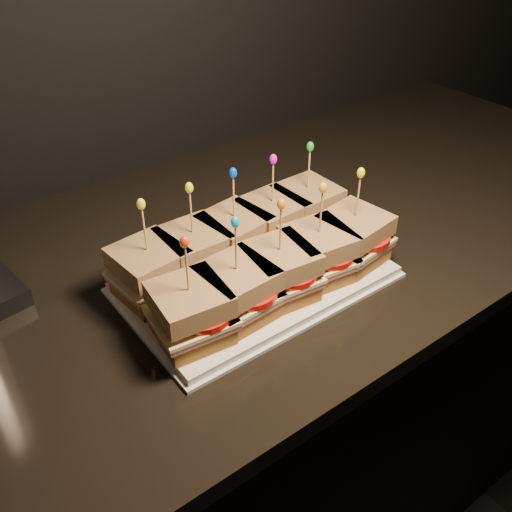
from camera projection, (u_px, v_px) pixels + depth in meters
cabinet at (185, 443)px, 1.19m from camera, size 2.14×0.69×0.83m
granite_slab at (166, 281)px, 0.94m from camera, size 2.18×0.73×0.03m
platter at (256, 280)px, 0.90m from camera, size 0.40×0.25×0.02m
platter_rim at (256, 283)px, 0.90m from camera, size 0.41×0.26×0.01m
sandwich_0_bread_bot at (152, 287)px, 0.85m from camera, size 0.10×0.10×0.03m
sandwich_0_ham at (151, 278)px, 0.84m from camera, size 0.11×0.11×0.01m
sandwich_0_cheese at (151, 274)px, 0.84m from camera, size 0.11×0.11×0.01m
sandwich_0_tomato at (159, 269)px, 0.83m from camera, size 0.09×0.09×0.01m
sandwich_0_bread_top at (148, 259)px, 0.82m from camera, size 0.10×0.10×0.03m
sandwich_0_pick at (145, 232)px, 0.79m from camera, size 0.00×0.00×0.09m
sandwich_0_frill at (141, 204)px, 0.77m from camera, size 0.01×0.01×0.02m
sandwich_1_bread_bot at (195, 269)px, 0.89m from camera, size 0.09×0.09×0.03m
sandwich_1_ham at (195, 260)px, 0.88m from camera, size 0.10×0.10×0.01m
sandwich_1_cheese at (194, 256)px, 0.87m from camera, size 0.11×0.10×0.01m
sandwich_1_tomato at (203, 251)px, 0.87m from camera, size 0.09×0.09×0.01m
sandwich_1_bread_top at (193, 241)px, 0.86m from camera, size 0.10×0.10×0.03m
sandwich_1_pick at (191, 215)px, 0.83m from camera, size 0.00×0.00×0.09m
sandwich_1_frill at (189, 188)px, 0.80m from camera, size 0.01×0.01×0.02m
sandwich_2_bread_bot at (235, 252)px, 0.92m from camera, size 0.10×0.10×0.03m
sandwich_2_ham at (235, 243)px, 0.91m from camera, size 0.11×0.11×0.01m
sandwich_2_cheese at (235, 240)px, 0.91m from camera, size 0.12×0.11×0.01m
sandwich_2_tomato at (243, 235)px, 0.91m from camera, size 0.09×0.09×0.01m
sandwich_2_bread_top at (234, 225)px, 0.89m from camera, size 0.11×0.11×0.03m
sandwich_2_pick at (234, 199)px, 0.87m from camera, size 0.00×0.00×0.09m
sandwich_2_frill at (233, 173)px, 0.84m from camera, size 0.01×0.01×0.02m
sandwich_3_bread_bot at (272, 236)px, 0.96m from camera, size 0.10×0.10×0.03m
sandwich_3_ham at (272, 228)px, 0.95m from camera, size 0.11×0.10×0.01m
sandwich_3_cheese at (272, 224)px, 0.95m from camera, size 0.11×0.10×0.01m
sandwich_3_tomato at (280, 220)px, 0.94m from camera, size 0.09×0.09×0.01m
sandwich_3_bread_top at (272, 210)px, 0.93m from camera, size 0.10×0.10×0.03m
sandwich_3_pick at (273, 185)px, 0.90m from camera, size 0.00×0.00×0.09m
sandwich_3_frill at (273, 159)px, 0.88m from camera, size 0.01×0.01×0.02m
sandwich_4_bread_bot at (306, 222)px, 1.00m from camera, size 0.09×0.09×0.03m
sandwich_4_ham at (306, 214)px, 0.99m from camera, size 0.10×0.10×0.01m
sandwich_4_cheese at (306, 210)px, 0.98m from camera, size 0.11×0.10×0.01m
sandwich_4_tomato at (314, 206)px, 0.98m from camera, size 0.09×0.09×0.01m
sandwich_4_bread_top at (307, 196)px, 0.97m from camera, size 0.10×0.10×0.03m
sandwich_4_pick at (309, 172)px, 0.94m from camera, size 0.00×0.00×0.09m
sandwich_4_frill at (310, 147)px, 0.91m from camera, size 0.01×0.01×0.02m
sandwich_5_bread_bot at (192, 329)px, 0.78m from camera, size 0.10×0.10×0.03m
sandwich_5_ham at (191, 319)px, 0.77m from camera, size 0.11×0.11×0.01m
sandwich_5_cheese at (191, 315)px, 0.76m from camera, size 0.11×0.11×0.01m
sandwich_5_tomato at (201, 310)px, 0.76m from camera, size 0.09×0.09×0.01m
sandwich_5_bread_top at (190, 299)px, 0.75m from camera, size 0.10×0.10×0.03m
sandwich_5_pick at (187, 271)px, 0.72m from camera, size 0.00×0.00×0.09m
sandwich_5_frill at (184, 242)px, 0.69m from camera, size 0.01×0.01×0.02m
sandwich_6_bread_bot at (237, 307)px, 0.81m from camera, size 0.10×0.10×0.03m
sandwich_6_ham at (237, 298)px, 0.80m from camera, size 0.11×0.10×0.01m
sandwich_6_cheese at (237, 294)px, 0.80m from camera, size 0.11×0.11×0.01m
sandwich_6_tomato at (246, 289)px, 0.80m from camera, size 0.09×0.09×0.01m
sandwich_6_bread_top at (237, 278)px, 0.78m from camera, size 0.10×0.10×0.03m
sandwich_6_pick at (236, 251)px, 0.76m from camera, size 0.00×0.00×0.09m
sandwich_6_frill at (235, 222)px, 0.73m from camera, size 0.01×0.01×0.02m
sandwich_7_bread_bot at (279, 287)px, 0.85m from camera, size 0.10×0.10×0.03m
sandwich_7_ham at (279, 278)px, 0.84m from camera, size 0.11×0.11×0.01m
sandwich_7_cheese at (279, 274)px, 0.84m from camera, size 0.11×0.11×0.01m
sandwich_7_tomato at (288, 269)px, 0.83m from camera, size 0.09×0.09×0.01m
sandwich_7_bread_top at (280, 259)px, 0.82m from camera, size 0.10×0.10×0.03m
sandwich_7_pick at (280, 232)px, 0.79m from camera, size 0.00×0.00×0.09m
sandwich_7_frill at (281, 204)px, 0.77m from camera, size 0.01×0.01×0.02m
sandwich_8_bread_bot at (317, 269)px, 0.89m from camera, size 0.10×0.10×0.03m
sandwich_8_ham at (317, 260)px, 0.88m from camera, size 0.11×0.11×0.01m
sandwich_8_cheese at (318, 256)px, 0.87m from camera, size 0.12×0.11×0.01m
sandwich_8_tomato at (326, 251)px, 0.87m from camera, size 0.09×0.09×0.01m
sandwich_8_bread_top at (319, 241)px, 0.86m from camera, size 0.11×0.11×0.03m
sandwich_8_pick at (321, 215)px, 0.83m from camera, size 0.00×0.00×0.09m
sandwich_8_frill at (323, 188)px, 0.80m from camera, size 0.01×0.01×0.02m
sandwich_9_bread_bot at (351, 252)px, 0.92m from camera, size 0.10×0.10×0.03m
sandwich_9_ham at (353, 243)px, 0.91m from camera, size 0.11×0.11×0.01m
sandwich_9_cheese at (353, 240)px, 0.91m from camera, size 0.12×0.11×0.01m
sandwich_9_tomato at (361, 235)px, 0.91m from camera, size 0.09×0.09×0.01m
sandwich_9_bread_top at (355, 225)px, 0.89m from camera, size 0.11×0.11×0.03m
sandwich_9_pick at (358, 199)px, 0.87m from camera, size 0.00×0.00×0.09m
sandwich_9_frill at (361, 173)px, 0.84m from camera, size 0.01×0.01×0.02m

